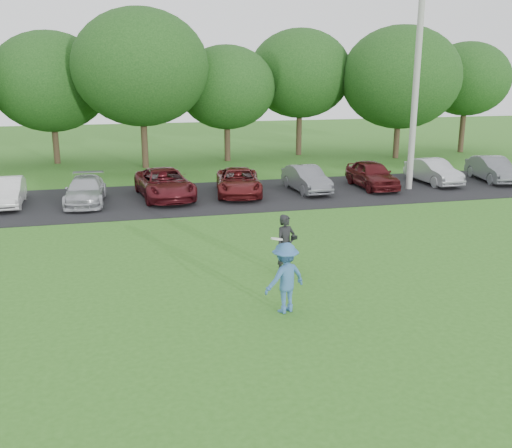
{
  "coord_description": "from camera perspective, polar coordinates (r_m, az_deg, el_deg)",
  "views": [
    {
      "loc": [
        -3.56,
        -11.01,
        5.34
      ],
      "look_at": [
        0.0,
        3.5,
        1.3
      ],
      "focal_mm": 40.0,
      "sensor_mm": 36.0,
      "label": 1
    }
  ],
  "objects": [
    {
      "name": "parking_lot",
      "position": [
        24.85,
        -5.24,
        2.69
      ],
      "size": [
        32.0,
        6.5,
        0.03
      ],
      "primitive_type": "cube",
      "color": "black",
      "rests_on": "ground"
    },
    {
      "name": "camera_bystander",
      "position": [
        15.29,
        2.98,
        -2.08
      ],
      "size": [
        0.71,
        0.6,
        1.64
      ],
      "color": "black",
      "rests_on": "ground"
    },
    {
      "name": "tree_row",
      "position": [
        34.16,
        -5.42,
        14.34
      ],
      "size": [
        42.39,
        9.85,
        8.64
      ],
      "color": "#38281C",
      "rests_on": "ground"
    },
    {
      "name": "ground",
      "position": [
        12.75,
        3.81,
        -9.67
      ],
      "size": [
        100.0,
        100.0,
        0.0
      ],
      "primitive_type": "plane",
      "color": "#32681D",
      "rests_on": "ground"
    },
    {
      "name": "frisbee_player",
      "position": [
        12.92,
        2.93,
        -5.38
      ],
      "size": [
        1.21,
        0.96,
        1.81
      ],
      "color": "#37649C",
      "rests_on": "ground"
    },
    {
      "name": "parked_cars",
      "position": [
        24.77,
        -7.55,
        4.02
      ],
      "size": [
        30.49,
        4.66,
        1.26
      ],
      "color": "#57595E",
      "rests_on": "parking_lot"
    },
    {
      "name": "utility_pole",
      "position": [
        26.92,
        15.68,
        12.95
      ],
      "size": [
        0.28,
        0.28,
        9.14
      ],
      "primitive_type": "cylinder",
      "color": "#9F9E99",
      "rests_on": "ground"
    }
  ]
}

